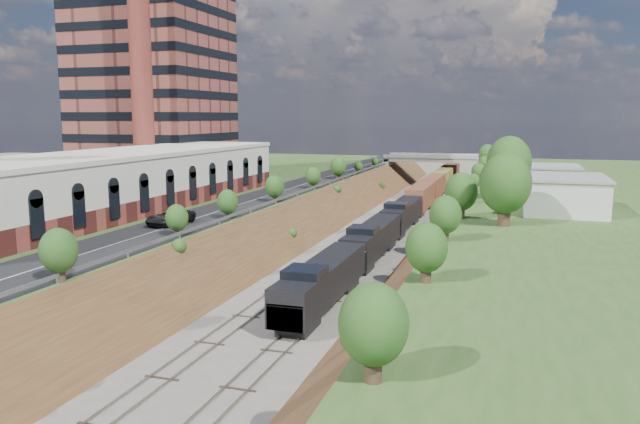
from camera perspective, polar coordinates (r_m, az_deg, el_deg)
platform_left at (r=101.28m, az=-12.89°, el=0.73°), size 44.00×180.00×5.00m
platform_right at (r=88.77m, az=27.03°, el=-1.12°), size 44.00×180.00×5.00m
embankment_left at (r=92.58m, az=-1.00°, el=-1.35°), size 10.00×180.00×10.00m
embankment_right at (r=88.20m, az=12.69°, el=-2.07°), size 10.00×180.00×10.00m
rail_left_track at (r=90.29m, az=4.06°, el=-1.57°), size 1.58×180.00×0.18m
rail_right_track at (r=89.25m, az=7.31°, el=-1.75°), size 1.58×180.00×0.18m
road at (r=93.35m, az=-3.63°, el=1.85°), size 8.00×180.00×0.10m
guardrail at (r=91.71m, az=-1.29°, el=2.06°), size 0.10×171.00×0.70m
commercial_building at (r=79.53m, az=-17.93°, el=2.74°), size 14.30×62.30×7.00m
highrise_tower at (r=117.49m, az=-15.17°, el=16.60°), size 22.00×22.00×53.90m
smokestack at (r=98.91m, az=-16.09°, el=13.50°), size 3.20×3.20×40.00m
overpass at (r=149.92m, az=10.62°, el=4.28°), size 24.50×8.30×7.40m
white_building_near at (r=79.14m, az=21.40°, el=1.44°), size 9.00×12.00×4.00m
white_building_far at (r=100.97m, az=20.32°, el=2.84°), size 8.00×10.00×3.60m
tree_right_large at (r=66.77m, az=16.60°, el=2.49°), size 5.25×5.25×7.61m
tree_left_crest at (r=55.92m, az=-14.96°, el=-1.03°), size 2.45×2.45×3.55m
freight_train at (r=105.98m, az=9.04°, el=1.24°), size 3.06×123.20×4.57m
suv at (r=66.44m, az=-13.54°, el=-0.44°), size 3.44×6.12×1.62m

